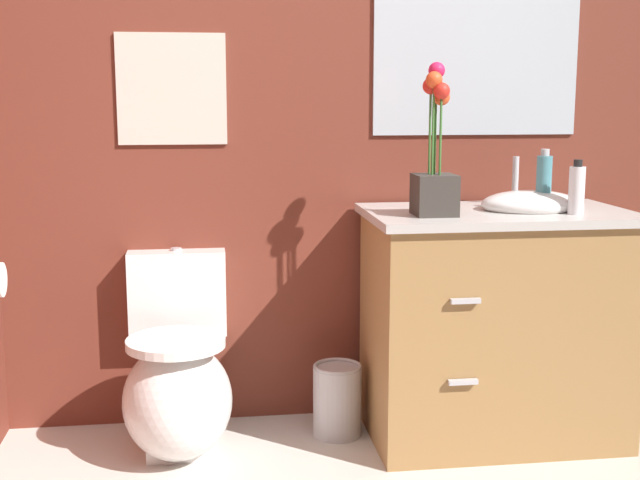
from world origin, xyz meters
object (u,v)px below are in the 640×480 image
Objects in this scene: wall_mirror at (477,42)px; toilet at (178,384)px; soap_bottle at (577,189)px; lotion_bottle at (544,182)px; flower_vase at (435,168)px; wall_poster at (172,89)px; trash_bin at (337,399)px; vanity_cabinet at (495,322)px.

toilet is at bearing -166.87° from wall_mirror.
wall_mirror is at bearing 13.13° from toilet.
soap_bottle is 0.13m from lotion_bottle.
soap_bottle is at bearing -4.93° from flower_vase.
toilet is at bearing 172.70° from flower_vase.
wall_poster is (0.00, 0.27, 1.03)m from toilet.
wall_poster is at bearing 159.67° from trash_bin.
wall_mirror is (-0.23, 0.42, 0.52)m from soap_bottle.
lotion_bottle is at bearing -7.93° from trash_bin.
toilet is 3.66× the size of soap_bottle.
flower_vase is 2.73× the size of soap_bottle.
soap_bottle is at bearing -6.46° from toilet.
wall_mirror is at bearing 0.00° from wall_poster.
lotion_bottle is (-0.07, 0.11, 0.01)m from soap_bottle.
flower_vase is 0.50m from soap_bottle.
wall_poster is at bearing 90.00° from toilet.
wall_mirror is (1.15, 0.27, 1.21)m from toilet.
soap_bottle is (1.38, -0.16, 0.69)m from toilet.
toilet is 1.69m from wall_mirror.
trash_bin is (-0.80, 0.21, -0.79)m from soap_bottle.
vanity_cabinet is 0.56m from soap_bottle.
toilet is at bearing -90.00° from wall_poster.
vanity_cabinet is 2.55× the size of wall_poster.
vanity_cabinet is at bearing -1.32° from toilet.
toilet is 1.72× the size of wall_poster.
flower_vase is at bearing -171.08° from lotion_bottle.
vanity_cabinet is (1.15, -0.03, 0.19)m from toilet.
wall_poster reaches higher than trash_bin.
toilet is 1.48m from lotion_bottle.
vanity_cabinet is at bearing -14.35° from wall_poster.
wall_poster is 0.50× the size of wall_mirror.
flower_vase is 1.28× the size of wall_poster.
flower_vase is at bearing -161.73° from vanity_cabinet.
soap_bottle is 1.14m from trash_bin.
trash_bin is 0.34× the size of wall_mirror.
vanity_cabinet is 4.69× the size of lotion_bottle.
flower_vase is at bearing -28.50° from trash_bin.
vanity_cabinet is 0.53m from lotion_bottle.
lotion_bottle is 1.09m from trash_bin.
vanity_cabinet is at bearing 150.36° from soap_bottle.
flower_vase is at bearing 175.07° from soap_bottle.
trash_bin is at bearing -159.24° from wall_mirror.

